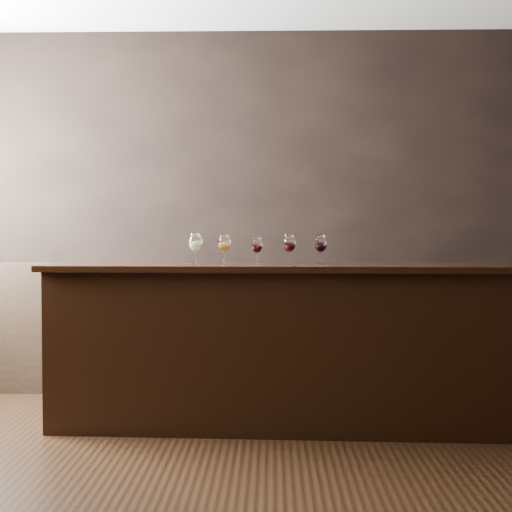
{
  "coord_description": "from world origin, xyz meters",
  "views": [
    {
      "loc": [
        0.38,
        -3.42,
        1.22
      ],
      "look_at": [
        0.28,
        1.0,
        1.06
      ],
      "focal_mm": 50.0,
      "sensor_mm": 36.0,
      "label": 1
    }
  ],
  "objects_px": {
    "glass_amber": "(224,244)",
    "glass_red_c": "(321,244)",
    "back_bar_shelf": "(167,326)",
    "glass_red_b": "(289,244)",
    "glass_white": "(195,243)",
    "glass_red_a": "(257,246)",
    "bar_counter": "(279,348)"
  },
  "relations": [
    {
      "from": "glass_amber",
      "to": "glass_red_c",
      "type": "height_order",
      "value": "glass_amber"
    },
    {
      "from": "back_bar_shelf",
      "to": "glass_red_b",
      "type": "xyz_separation_m",
      "value": [
        0.91,
        -1.03,
        0.65
      ]
    },
    {
      "from": "back_bar_shelf",
      "to": "glass_amber",
      "type": "height_order",
      "value": "glass_amber"
    },
    {
      "from": "glass_white",
      "to": "glass_amber",
      "type": "xyz_separation_m",
      "value": [
        0.18,
        -0.0,
        -0.0
      ]
    },
    {
      "from": "glass_red_b",
      "to": "glass_red_c",
      "type": "distance_m",
      "value": 0.2
    },
    {
      "from": "glass_white",
      "to": "glass_red_c",
      "type": "distance_m",
      "value": 0.78
    },
    {
      "from": "glass_white",
      "to": "glass_red_b",
      "type": "distance_m",
      "value": 0.58
    },
    {
      "from": "back_bar_shelf",
      "to": "glass_amber",
      "type": "xyz_separation_m",
      "value": [
        0.51,
        -1.05,
        0.65
      ]
    },
    {
      "from": "glass_red_a",
      "to": "glass_red_c",
      "type": "bearing_deg",
      "value": 0.53
    },
    {
      "from": "back_bar_shelf",
      "to": "glass_red_a",
      "type": "relative_size",
      "value": 16.09
    },
    {
      "from": "bar_counter",
      "to": "glass_amber",
      "type": "xyz_separation_m",
      "value": [
        -0.34,
        -0.02,
        0.65
      ]
    },
    {
      "from": "glass_red_a",
      "to": "glass_red_c",
      "type": "height_order",
      "value": "glass_red_c"
    },
    {
      "from": "glass_red_a",
      "to": "glass_red_c",
      "type": "distance_m",
      "value": 0.4
    },
    {
      "from": "glass_red_a",
      "to": "glass_red_c",
      "type": "xyz_separation_m",
      "value": [
        0.4,
        0.0,
        0.01
      ]
    },
    {
      "from": "glass_amber",
      "to": "glass_white",
      "type": "bearing_deg",
      "value": 179.37
    },
    {
      "from": "glass_amber",
      "to": "glass_red_b",
      "type": "distance_m",
      "value": 0.4
    },
    {
      "from": "back_bar_shelf",
      "to": "glass_red_c",
      "type": "relative_size",
      "value": 14.75
    },
    {
      "from": "glass_red_c",
      "to": "bar_counter",
      "type": "bearing_deg",
      "value": -174.86
    },
    {
      "from": "bar_counter",
      "to": "glass_amber",
      "type": "bearing_deg",
      "value": -175.08
    },
    {
      "from": "back_bar_shelf",
      "to": "glass_amber",
      "type": "distance_m",
      "value": 1.34
    },
    {
      "from": "glass_red_c",
      "to": "glass_red_a",
      "type": "bearing_deg",
      "value": -179.47
    },
    {
      "from": "glass_white",
      "to": "glass_red_c",
      "type": "bearing_deg",
      "value": 2.74
    },
    {
      "from": "bar_counter",
      "to": "back_bar_shelf",
      "type": "distance_m",
      "value": 1.33
    },
    {
      "from": "back_bar_shelf",
      "to": "glass_red_a",
      "type": "height_order",
      "value": "glass_red_a"
    },
    {
      "from": "glass_amber",
      "to": "glass_red_b",
      "type": "xyz_separation_m",
      "value": [
        0.4,
        0.02,
        -0.0
      ]
    },
    {
      "from": "bar_counter",
      "to": "glass_red_c",
      "type": "relative_size",
      "value": 15.23
    },
    {
      "from": "glass_amber",
      "to": "glass_red_c",
      "type": "relative_size",
      "value": 1.02
    },
    {
      "from": "bar_counter",
      "to": "glass_red_a",
      "type": "bearing_deg",
      "value": 174.0
    },
    {
      "from": "back_bar_shelf",
      "to": "glass_red_b",
      "type": "relative_size",
      "value": 14.74
    },
    {
      "from": "back_bar_shelf",
      "to": "glass_white",
      "type": "relative_size",
      "value": 13.9
    },
    {
      "from": "bar_counter",
      "to": "glass_white",
      "type": "relative_size",
      "value": 14.35
    },
    {
      "from": "bar_counter",
      "to": "glass_red_c",
      "type": "height_order",
      "value": "glass_red_c"
    }
  ]
}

